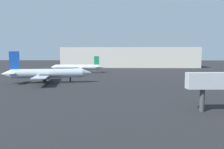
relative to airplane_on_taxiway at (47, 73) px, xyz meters
The scene contains 3 objects.
airplane_on_taxiway is the anchor object (origin of this frame).
airplane_distant 36.16m from the airplane_on_taxiway, 87.25° to the left, with size 24.91×23.11×7.71m.
terminal_building 86.08m from the airplane_on_taxiway, 71.40° to the left, with size 88.77×19.96×13.07m, color beige.
Camera 1 is at (1.06, -8.84, 8.46)m, focal length 33.66 mm.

